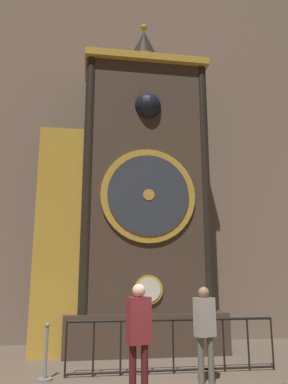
{
  "coord_description": "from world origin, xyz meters",
  "views": [
    {
      "loc": [
        -1.1,
        -5.44,
        1.83
      ],
      "look_at": [
        0.38,
        4.3,
        4.04
      ],
      "focal_mm": 35.0,
      "sensor_mm": 36.0,
      "label": 1
    }
  ],
  "objects_px": {
    "clock_tower": "(131,201)",
    "visitor_near": "(139,329)",
    "stanchion_post": "(45,361)",
    "visitor_far": "(205,325)"
  },
  "relations": [
    {
      "from": "visitor_near",
      "to": "stanchion_post",
      "type": "xyz_separation_m",
      "value": [
        -1.5,
        1.46,
        -0.71
      ]
    },
    {
      "from": "clock_tower",
      "to": "stanchion_post",
      "type": "distance_m",
      "value": 4.51
    },
    {
      "from": "visitor_near",
      "to": "stanchion_post",
      "type": "height_order",
      "value": "visitor_near"
    },
    {
      "from": "clock_tower",
      "to": "visitor_near",
      "type": "distance_m",
      "value": 4.64
    },
    {
      "from": "clock_tower",
      "to": "visitor_near",
      "type": "xyz_separation_m",
      "value": [
        -0.31,
        -3.74,
        -2.74
      ]
    },
    {
      "from": "clock_tower",
      "to": "visitor_near",
      "type": "height_order",
      "value": "clock_tower"
    },
    {
      "from": "visitor_far",
      "to": "stanchion_post",
      "type": "height_order",
      "value": "visitor_far"
    },
    {
      "from": "visitor_near",
      "to": "stanchion_post",
      "type": "relative_size",
      "value": 1.73
    },
    {
      "from": "visitor_near",
      "to": "visitor_far",
      "type": "bearing_deg",
      "value": 15.97
    },
    {
      "from": "clock_tower",
      "to": "visitor_far",
      "type": "height_order",
      "value": "clock_tower"
    }
  ]
}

